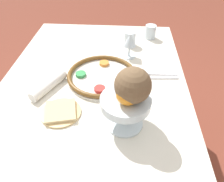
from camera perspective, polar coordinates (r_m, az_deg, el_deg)
The scene contains 13 objects.
ground_plane at distance 1.56m, azimuth -3.41°, elevation -20.17°, with size 8.00×8.00×0.00m, color brown.
dining_table at distance 1.25m, azimuth -4.08°, elevation -11.81°, with size 1.28×0.85×0.74m.
seder_plate at distance 1.01m, azimuth -2.59°, elevation 4.05°, with size 0.32×0.32×0.03m.
wine_glass at distance 1.14m, azimuth 4.64°, elevation 12.74°, with size 0.07×0.07×0.12m.
fruit_stand at distance 0.75m, azimuth 3.51°, elevation -3.83°, with size 0.17×0.17×0.13m.
orange_fruit at distance 0.69m, azimuth 4.16°, elevation -0.63°, with size 0.08×0.08×0.08m.
coconut at distance 0.69m, azimuth 5.46°, elevation 1.48°, with size 0.12×0.12×0.12m.
bread_plate at distance 0.87m, azimuth -13.26°, elevation -5.30°, with size 0.16×0.16×0.02m.
napkin_roll at distance 0.98m, azimuth -16.21°, elevation 1.47°, with size 0.20×0.13×0.04m.
cup_near at distance 1.27m, azimuth 4.67°, elevation 13.51°, with size 0.06×0.06×0.08m.
cup_mid at distance 1.36m, azimuth 10.00°, elevation 14.99°, with size 0.06×0.06×0.08m.
fork_left at distance 1.06m, azimuth 12.22°, elevation 4.44°, with size 0.02×0.17×0.01m.
fork_right at distance 1.04m, azimuth 12.38°, elevation 3.47°, with size 0.03×0.17×0.01m.
Camera 1 is at (0.75, 0.14, 1.35)m, focal length 35.00 mm.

